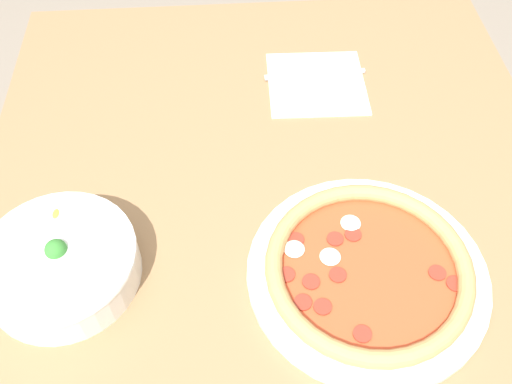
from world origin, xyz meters
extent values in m
cube|color=#99724C|center=(0.00, 0.00, 0.73)|extent=(1.28, 0.99, 0.03)
cylinder|color=olive|center=(0.57, -0.43, 0.36)|extent=(0.06, 0.06, 0.72)
cylinder|color=olive|center=(0.57, 0.43, 0.36)|extent=(0.06, 0.06, 0.72)
cylinder|color=white|center=(-0.08, -0.12, 0.76)|extent=(0.36, 0.36, 0.01)
torus|color=tan|center=(-0.08, -0.12, 0.77)|extent=(0.31, 0.31, 0.03)
cylinder|color=#D14C28|center=(-0.08, -0.12, 0.76)|extent=(0.27, 0.27, 0.01)
cylinder|color=#A83323|center=(-0.02, -0.02, 0.77)|extent=(0.03, 0.03, 0.00)
cylinder|color=#A83323|center=(-0.02, -0.11, 0.77)|extent=(0.03, 0.03, 0.00)
cylinder|color=#A83323|center=(-0.08, 0.00, 0.77)|extent=(0.03, 0.03, 0.00)
cylinder|color=#A83323|center=(-0.14, -0.05, 0.77)|extent=(0.03, 0.03, 0.00)
cylinder|color=#A83323|center=(-0.10, -0.03, 0.77)|extent=(0.03, 0.03, 0.00)
cylinder|color=#A83323|center=(-0.13, -0.02, 0.77)|extent=(0.03, 0.03, 0.00)
cylinder|color=#A83323|center=(-0.18, -0.09, 0.77)|extent=(0.03, 0.03, 0.00)
cylinder|color=#A83323|center=(-0.03, -0.08, 0.77)|extent=(0.03, 0.03, 0.00)
cylinder|color=#A83323|center=(-0.10, -0.22, 0.77)|extent=(0.03, 0.03, 0.00)
cylinder|color=#A83323|center=(-0.12, -0.24, 0.77)|extent=(0.03, 0.03, 0.00)
cylinder|color=#A83323|center=(-0.09, -0.07, 0.77)|extent=(0.03, 0.03, 0.00)
ellipsoid|color=silver|center=(-0.06, -0.07, 0.77)|extent=(0.03, 0.03, 0.01)
ellipsoid|color=silver|center=(0.00, -0.11, 0.77)|extent=(0.03, 0.03, 0.01)
ellipsoid|color=silver|center=(-0.04, -0.02, 0.77)|extent=(0.03, 0.03, 0.01)
cylinder|color=white|center=(-0.05, 0.33, 0.78)|extent=(0.23, 0.23, 0.06)
torus|color=white|center=(-0.05, 0.33, 0.80)|extent=(0.23, 0.23, 0.01)
ellipsoid|color=tan|center=(-0.07, 0.25, 0.80)|extent=(0.04, 0.04, 0.02)
ellipsoid|color=tan|center=(-0.05, 0.32, 0.80)|extent=(0.04, 0.03, 0.02)
ellipsoid|color=tan|center=(0.04, 0.30, 0.79)|extent=(0.04, 0.04, 0.02)
ellipsoid|color=tan|center=(-0.08, 0.31, 0.79)|extent=(0.04, 0.04, 0.02)
ellipsoid|color=tan|center=(-0.04, 0.31, 0.80)|extent=(0.03, 0.04, 0.02)
ellipsoid|color=tan|center=(-0.11, 0.26, 0.80)|extent=(0.03, 0.04, 0.02)
ellipsoid|color=#998466|center=(-0.08, 0.34, 0.79)|extent=(0.03, 0.04, 0.02)
ellipsoid|color=#998466|center=(0.02, 0.38, 0.80)|extent=(0.04, 0.04, 0.02)
sphere|color=#388433|center=(-0.04, 0.33, 0.81)|extent=(0.03, 0.03, 0.03)
ellipsoid|color=yellow|center=(0.02, 0.34, 0.80)|extent=(0.04, 0.02, 0.02)
cube|color=white|center=(0.35, -0.11, 0.75)|extent=(0.19, 0.19, 0.00)
cube|color=silver|center=(0.32, -0.13, 0.76)|extent=(0.01, 0.12, 0.00)
cube|color=silver|center=(0.33, -0.05, 0.76)|extent=(0.00, 0.05, 0.00)
cube|color=silver|center=(0.32, -0.05, 0.76)|extent=(0.00, 0.05, 0.00)
cube|color=silver|center=(0.32, -0.05, 0.76)|extent=(0.00, 0.05, 0.00)
cube|color=silver|center=(0.31, -0.05, 0.76)|extent=(0.00, 0.05, 0.00)
cube|color=silver|center=(0.38, -0.17, 0.75)|extent=(0.01, 0.08, 0.01)
cube|color=silver|center=(0.37, -0.07, 0.75)|extent=(0.02, 0.12, 0.00)
camera|label=1|loc=(-0.50, 0.07, 1.49)|focal=40.00mm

